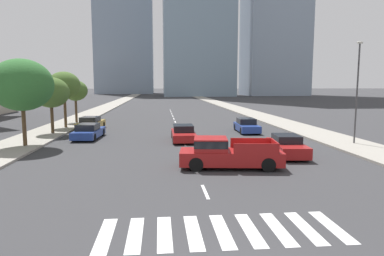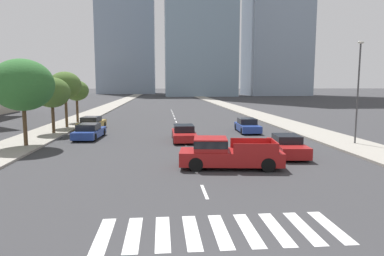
{
  "view_description": "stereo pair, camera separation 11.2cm",
  "coord_description": "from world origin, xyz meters",
  "views": [
    {
      "loc": [
        -1.91,
        -6.13,
        4.55
      ],
      "look_at": [
        0.0,
        14.04,
        2.0
      ],
      "focal_mm": 32.2,
      "sensor_mm": 36.0,
      "label": 1
    },
    {
      "loc": [
        -1.8,
        -6.14,
        4.55
      ],
      "look_at": [
        0.0,
        14.04,
        2.0
      ],
      "focal_mm": 32.2,
      "sensor_mm": 36.0,
      "label": 2
    }
  ],
  "objects": [
    {
      "name": "sedan_blue_2",
      "position": [
        -7.94,
        23.53,
        0.59
      ],
      "size": [
        2.14,
        4.69,
        1.28
      ],
      "rotation": [
        0.0,
        0.0,
        1.5
      ],
      "color": "navy",
      "rests_on": "ground"
    },
    {
      "name": "lane_divider_center",
      "position": [
        0.0,
        32.04,
        0.0
      ],
      "size": [
        0.14,
        50.0,
        0.01
      ],
      "color": "silver",
      "rests_on": "ground"
    },
    {
      "name": "street_lamp_east",
      "position": [
        12.8,
        18.4,
        4.54
      ],
      "size": [
        0.5,
        0.24,
        7.58
      ],
      "color": "#3F3F42",
      "rests_on": "sidewalk_east"
    },
    {
      "name": "pickup_truck",
      "position": [
        1.69,
        12.19,
        0.81
      ],
      "size": [
        5.76,
        2.62,
        1.67
      ],
      "rotation": [
        0.0,
        0.0,
        3.02
      ],
      "color": "maroon",
      "rests_on": "ground"
    },
    {
      "name": "sidewalk_west",
      "position": [
        -12.5,
        30.0,
        0.07
      ],
      "size": [
        4.0,
        260.0,
        0.15
      ],
      "primitive_type": "cube",
      "color": "gray",
      "rests_on": "ground"
    },
    {
      "name": "street_tree_nearest",
      "position": [
        -11.7,
        19.65,
        4.53
      ],
      "size": [
        4.37,
        4.37,
        6.25
      ],
      "color": "#4C3823",
      "rests_on": "sidewalk_west"
    },
    {
      "name": "sedan_red_0",
      "position": [
        0.01,
        21.69,
        0.58
      ],
      "size": [
        1.88,
        4.61,
        1.27
      ],
      "rotation": [
        0.0,
        0.0,
        -1.57
      ],
      "color": "maroon",
      "rests_on": "ground"
    },
    {
      "name": "street_tree_second",
      "position": [
        -11.7,
        26.23,
        3.84
      ],
      "size": [
        3.25,
        3.25,
        5.09
      ],
      "color": "#4C3823",
      "rests_on": "sidewalk_west"
    },
    {
      "name": "sedan_gold_1",
      "position": [
        -8.9,
        29.5,
        0.62
      ],
      "size": [
        2.27,
        4.77,
        1.34
      ],
      "rotation": [
        0.0,
        0.0,
        1.48
      ],
      "color": "#B28E38",
      "rests_on": "ground"
    },
    {
      "name": "sidewalk_east",
      "position": [
        12.5,
        30.0,
        0.07
      ],
      "size": [
        4.0,
        260.0,
        0.15
      ],
      "primitive_type": "cube",
      "color": "gray",
      "rests_on": "ground"
    },
    {
      "name": "sedan_red_4",
      "position": [
        6.27,
        15.09,
        0.61
      ],
      "size": [
        2.12,
        4.54,
        1.32
      ],
      "rotation": [
        0.0,
        0.0,
        -1.66
      ],
      "color": "maroon",
      "rests_on": "ground"
    },
    {
      "name": "street_tree_fourth",
      "position": [
        -11.7,
        35.43,
        3.85
      ],
      "size": [
        2.8,
        2.8,
        4.91
      ],
      "color": "#4C3823",
      "rests_on": "sidewalk_west"
    },
    {
      "name": "crosswalk_near",
      "position": [
        -0.0,
        4.04,
        0.0
      ],
      "size": [
        7.65,
        2.6,
        0.01
      ],
      "color": "silver",
      "rests_on": "ground"
    },
    {
      "name": "sedan_blue_3",
      "position": [
        6.44,
        26.18,
        0.61
      ],
      "size": [
        1.95,
        4.51,
        1.32
      ],
      "rotation": [
        0.0,
        0.0,
        -1.6
      ],
      "color": "navy",
      "rests_on": "ground"
    },
    {
      "name": "street_tree_third",
      "position": [
        -11.7,
        30.7,
        4.49
      ],
      "size": [
        3.27,
        3.27,
        5.75
      ],
      "color": "#4C3823",
      "rests_on": "sidewalk_west"
    }
  ]
}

